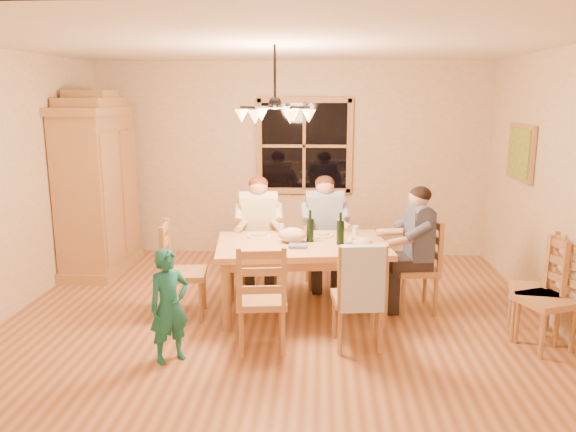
# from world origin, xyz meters

# --- Properties ---
(floor) EXTENTS (5.50, 5.50, 0.00)m
(floor) POSITION_xyz_m (0.00, 0.00, 0.00)
(floor) COLOR brown
(floor) RESTS_ON ground
(ceiling) EXTENTS (5.50, 5.00, 0.02)m
(ceiling) POSITION_xyz_m (0.00, 0.00, 2.70)
(ceiling) COLOR white
(ceiling) RESTS_ON wall_back
(wall_back) EXTENTS (5.50, 0.02, 2.70)m
(wall_back) POSITION_xyz_m (0.00, 2.50, 1.35)
(wall_back) COLOR tan
(wall_back) RESTS_ON floor
(wall_left) EXTENTS (0.02, 5.00, 2.70)m
(wall_left) POSITION_xyz_m (-2.75, 0.00, 1.35)
(wall_left) COLOR tan
(wall_left) RESTS_ON floor
(wall_right) EXTENTS (0.02, 5.00, 2.70)m
(wall_right) POSITION_xyz_m (2.75, 0.00, 1.35)
(wall_right) COLOR tan
(wall_right) RESTS_ON floor
(window) EXTENTS (1.30, 0.06, 1.30)m
(window) POSITION_xyz_m (0.20, 2.47, 1.55)
(window) COLOR black
(window) RESTS_ON wall_back
(painting) EXTENTS (0.06, 0.78, 0.64)m
(painting) POSITION_xyz_m (2.71, 1.20, 1.60)
(painting) COLOR #A47C47
(painting) RESTS_ON wall_right
(chandelier) EXTENTS (0.77, 0.68, 0.71)m
(chandelier) POSITION_xyz_m (-0.00, 0.00, 2.08)
(chandelier) COLOR black
(chandelier) RESTS_ON ceiling
(armoire) EXTENTS (0.66, 1.40, 2.30)m
(armoire) POSITION_xyz_m (-2.42, 1.60, 1.06)
(armoire) COLOR #A47C47
(armoire) RESTS_ON floor
(dining_table) EXTENTS (1.84, 1.26, 0.76)m
(dining_table) POSITION_xyz_m (0.25, 0.20, 0.66)
(dining_table) COLOR tan
(dining_table) RESTS_ON floor
(chair_far_left) EXTENTS (0.49, 0.47, 0.99)m
(chair_far_left) POSITION_xyz_m (-0.28, 0.96, 0.30)
(chair_far_left) COLOR #A67049
(chair_far_left) RESTS_ON floor
(chair_far_right) EXTENTS (0.49, 0.47, 0.99)m
(chair_far_right) POSITION_xyz_m (0.49, 1.05, 0.30)
(chair_far_right) COLOR #A67049
(chair_far_right) RESTS_ON floor
(chair_near_left) EXTENTS (0.49, 0.47, 0.99)m
(chair_near_left) POSITION_xyz_m (-0.07, -0.66, 0.30)
(chair_near_left) COLOR #A67049
(chair_near_left) RESTS_ON floor
(chair_near_right) EXTENTS (0.49, 0.47, 0.99)m
(chair_near_right) POSITION_xyz_m (0.78, -0.56, 0.30)
(chair_near_right) COLOR #A67049
(chair_near_right) RESTS_ON floor
(chair_end_left) EXTENTS (0.47, 0.49, 0.99)m
(chair_end_left) POSITION_xyz_m (-0.94, 0.05, 0.30)
(chair_end_left) COLOR #A67049
(chair_end_left) RESTS_ON floor
(chair_end_right) EXTENTS (0.47, 0.49, 0.99)m
(chair_end_right) POSITION_xyz_m (1.44, 0.35, 0.30)
(chair_end_right) COLOR #A67049
(chair_end_right) RESTS_ON floor
(adult_woman) EXTENTS (0.43, 0.46, 0.87)m
(adult_woman) POSITION_xyz_m (-0.28, 0.96, 0.84)
(adult_woman) COLOR beige
(adult_woman) RESTS_ON floor
(adult_plaid_man) EXTENTS (0.43, 0.46, 0.87)m
(adult_plaid_man) POSITION_xyz_m (0.49, 1.05, 0.84)
(adult_plaid_man) COLOR #2D4F7D
(adult_plaid_man) RESTS_ON floor
(adult_slate_man) EXTENTS (0.46, 0.43, 0.87)m
(adult_slate_man) POSITION_xyz_m (1.44, 0.35, 0.84)
(adult_slate_man) COLOR #414C69
(adult_slate_man) RESTS_ON floor
(towel) EXTENTS (0.39, 0.15, 0.58)m
(towel) POSITION_xyz_m (0.81, -0.74, 0.70)
(towel) COLOR #B3CEF2
(towel) RESTS_ON chair_near_right
(wine_bottle_a) EXTENTS (0.08, 0.08, 0.33)m
(wine_bottle_a) POSITION_xyz_m (0.33, 0.26, 0.93)
(wine_bottle_a) COLOR black
(wine_bottle_a) RESTS_ON dining_table
(wine_bottle_b) EXTENTS (0.08, 0.08, 0.33)m
(wine_bottle_b) POSITION_xyz_m (0.64, 0.16, 0.93)
(wine_bottle_b) COLOR black
(wine_bottle_b) RESTS_ON dining_table
(plate_woman) EXTENTS (0.26, 0.26, 0.02)m
(plate_woman) POSITION_xyz_m (-0.21, 0.43, 0.77)
(plate_woman) COLOR white
(plate_woman) RESTS_ON dining_table
(plate_plaid) EXTENTS (0.26, 0.26, 0.02)m
(plate_plaid) POSITION_xyz_m (0.45, 0.51, 0.77)
(plate_plaid) COLOR white
(plate_plaid) RESTS_ON dining_table
(plate_slate) EXTENTS (0.26, 0.26, 0.02)m
(plate_slate) POSITION_xyz_m (0.85, 0.32, 0.77)
(plate_slate) COLOR white
(plate_slate) RESTS_ON dining_table
(wine_glass_a) EXTENTS (0.06, 0.06, 0.14)m
(wine_glass_a) POSITION_xyz_m (0.02, 0.45, 0.83)
(wine_glass_a) COLOR silver
(wine_glass_a) RESTS_ON dining_table
(wine_glass_b) EXTENTS (0.06, 0.06, 0.14)m
(wine_glass_b) POSITION_xyz_m (0.81, 0.41, 0.83)
(wine_glass_b) COLOR silver
(wine_glass_b) RESTS_ON dining_table
(cap) EXTENTS (0.20, 0.20, 0.11)m
(cap) POSITION_xyz_m (0.86, -0.00, 0.82)
(cap) COLOR tan
(cap) RESTS_ON dining_table
(napkin) EXTENTS (0.20, 0.16, 0.03)m
(napkin) POSITION_xyz_m (0.22, 0.02, 0.78)
(napkin) COLOR slate
(napkin) RESTS_ON dining_table
(cloth_bundle) EXTENTS (0.28, 0.22, 0.15)m
(cloth_bundle) POSITION_xyz_m (0.16, 0.22, 0.84)
(cloth_bundle) COLOR tan
(cloth_bundle) RESTS_ON dining_table
(child) EXTENTS (0.43, 0.41, 0.99)m
(child) POSITION_xyz_m (-0.83, -0.94, 0.49)
(child) COLOR #176B68
(child) RESTS_ON floor
(chair_spare_front) EXTENTS (0.56, 0.57, 0.99)m
(chair_spare_front) POSITION_xyz_m (2.45, -0.50, 0.30)
(chair_spare_front) COLOR #A67049
(chair_spare_front) RESTS_ON floor
(chair_spare_back) EXTENTS (0.48, 0.50, 0.99)m
(chair_spare_back) POSITION_xyz_m (2.45, -0.27, 0.30)
(chair_spare_back) COLOR #A67049
(chair_spare_back) RESTS_ON floor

